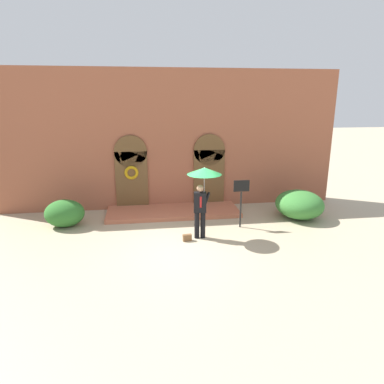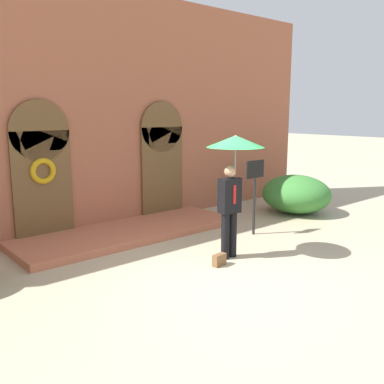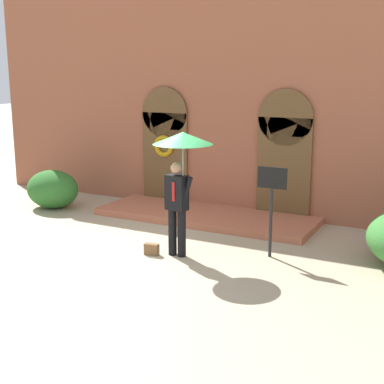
{
  "view_description": "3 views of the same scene",
  "coord_description": "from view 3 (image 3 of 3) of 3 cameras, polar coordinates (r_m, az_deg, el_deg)",
  "views": [
    {
      "loc": [
        -1.09,
        -9.87,
        4.47
      ],
      "look_at": [
        0.56,
        1.67,
        1.25
      ],
      "focal_mm": 32.0,
      "sensor_mm": 36.0,
      "label": 1
    },
    {
      "loc": [
        -5.05,
        -5.08,
        2.81
      ],
      "look_at": [
        0.61,
        1.54,
        1.15
      ],
      "focal_mm": 40.0,
      "sensor_mm": 36.0,
      "label": 2
    },
    {
      "loc": [
        5.38,
        -7.95,
        3.42
      ],
      "look_at": [
        0.63,
        1.15,
        1.11
      ],
      "focal_mm": 50.0,
      "sensor_mm": 36.0,
      "label": 3
    }
  ],
  "objects": [
    {
      "name": "ground_plane",
      "position": [
        10.19,
        -6.19,
        -6.98
      ],
      "size": [
        80.0,
        80.0,
        0.0
      ],
      "primitive_type": "plane",
      "color": "tan"
    },
    {
      "name": "building_facade",
      "position": [
        13.26,
        3.65,
        9.48
      ],
      "size": [
        14.0,
        2.3,
        5.6
      ],
      "color": "#9E563D",
      "rests_on": "ground"
    },
    {
      "name": "person_with_umbrella",
      "position": [
        9.74,
        -1.15,
        3.8
      ],
      "size": [
        1.1,
        1.1,
        2.36
      ],
      "color": "black",
      "rests_on": "ground"
    },
    {
      "name": "handbag",
      "position": [
        10.28,
        -4.33,
        -6.12
      ],
      "size": [
        0.29,
        0.15,
        0.22
      ],
      "primitive_type": "cube",
      "rotation": [
        0.0,
        0.0,
        0.11
      ],
      "color": "brown",
      "rests_on": "ground"
    },
    {
      "name": "sign_post",
      "position": [
        9.98,
        8.49,
        -0.51
      ],
      "size": [
        0.56,
        0.06,
        1.72
      ],
      "color": "black",
      "rests_on": "ground"
    },
    {
      "name": "shrub_left",
      "position": [
        14.12,
        -14.64,
        0.3
      ],
      "size": [
        1.39,
        1.14,
        0.98
      ],
      "primitive_type": "ellipsoid",
      "color": "#2D6B28",
      "rests_on": "ground"
    }
  ]
}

